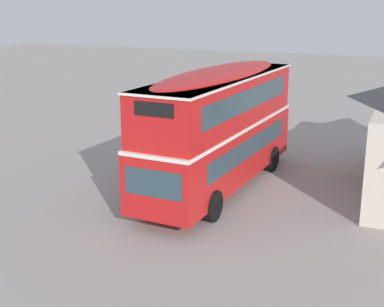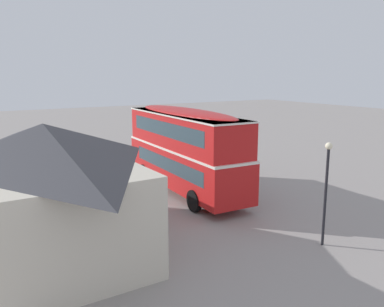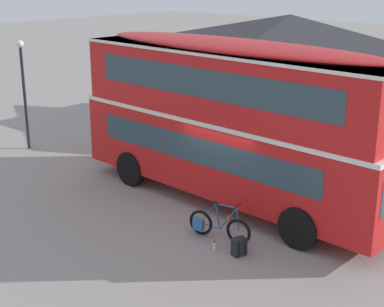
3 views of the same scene
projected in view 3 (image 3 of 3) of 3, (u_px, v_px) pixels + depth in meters
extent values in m
plane|color=gray|center=(230.00, 211.00, 16.57)|extent=(120.00, 120.00, 0.00)
cylinder|color=black|center=(348.00, 201.00, 15.86)|extent=(1.11, 0.32, 1.10)
cylinder|color=black|center=(299.00, 228.00, 14.23)|extent=(1.11, 0.32, 1.10)
cylinder|color=black|center=(183.00, 152.00, 20.09)|extent=(1.11, 0.32, 1.10)
cylinder|color=black|center=(131.00, 169.00, 18.46)|extent=(1.11, 0.32, 1.10)
cube|color=red|center=(232.00, 153.00, 16.86)|extent=(10.41, 2.89, 2.10)
cube|color=white|center=(233.00, 117.00, 16.54)|extent=(10.43, 2.91, 0.12)
cube|color=red|center=(233.00, 83.00, 16.24)|extent=(10.10, 2.83, 1.90)
ellipsoid|color=red|center=(234.00, 46.00, 15.92)|extent=(9.89, 2.77, 0.36)
cube|color=#2D424C|center=(198.00, 151.00, 16.05)|extent=(8.05, 0.34, 0.76)
cube|color=#2D424C|center=(204.00, 84.00, 15.36)|extent=(8.46, 0.36, 0.80)
cube|color=#2D424C|center=(253.00, 133.00, 17.76)|extent=(8.05, 0.34, 0.76)
cube|color=#2D424C|center=(260.00, 73.00, 17.02)|extent=(8.46, 0.36, 0.80)
cube|color=white|center=(234.00, 51.00, 15.96)|extent=(10.20, 2.91, 0.08)
torus|color=black|center=(238.00, 232.00, 14.50)|extent=(0.68, 0.21, 0.68)
torus|color=black|center=(201.00, 222.00, 15.03)|extent=(0.68, 0.21, 0.68)
cylinder|color=#B2B2B7|center=(238.00, 232.00, 14.50)|extent=(0.07, 0.11, 0.05)
cylinder|color=#B2B2B7|center=(201.00, 222.00, 15.03)|extent=(0.07, 0.11, 0.05)
cylinder|color=#234C99|center=(228.00, 219.00, 14.55)|extent=(0.49, 0.13, 0.71)
cylinder|color=#234C99|center=(226.00, 206.00, 14.49)|extent=(0.60, 0.15, 0.05)
cylinder|color=#234C99|center=(218.00, 217.00, 14.70)|extent=(0.18, 0.07, 0.68)
cylinder|color=#234C99|center=(210.00, 226.00, 14.90)|extent=(0.56, 0.14, 0.09)
cylinder|color=#234C99|center=(208.00, 213.00, 14.83)|extent=(0.44, 0.11, 0.63)
cylinder|color=#234C99|center=(238.00, 220.00, 14.42)|extent=(0.10, 0.05, 0.63)
cylinder|color=black|center=(237.00, 206.00, 14.32)|extent=(0.12, 0.46, 0.03)
ellipsoid|color=black|center=(215.00, 203.00, 14.64)|extent=(0.27, 0.15, 0.06)
cube|color=#2D609E|center=(198.00, 224.00, 14.88)|extent=(0.30, 0.19, 0.32)
cylinder|color=#D84C33|center=(228.00, 219.00, 14.55)|extent=(0.07, 0.07, 0.18)
cube|color=black|center=(239.00, 247.00, 13.97)|extent=(0.31, 0.39, 0.44)
ellipsoid|color=black|center=(239.00, 238.00, 13.90)|extent=(0.30, 0.37, 0.10)
cube|color=black|center=(236.00, 247.00, 14.09)|extent=(0.11, 0.24, 0.16)
cylinder|color=black|center=(239.00, 250.00, 13.82)|extent=(0.04, 0.04, 0.36)
cylinder|color=black|center=(245.00, 248.00, 13.91)|extent=(0.04, 0.04, 0.36)
cylinder|color=silver|center=(214.00, 246.00, 14.28)|extent=(0.08, 0.08, 0.20)
cylinder|color=black|center=(214.00, 242.00, 14.24)|extent=(0.05, 0.05, 0.03)
cube|color=beige|center=(287.00, 88.00, 24.81)|extent=(10.13, 5.43, 3.53)
pyramid|color=#38383D|center=(290.00, 31.00, 24.07)|extent=(10.54, 5.84, 1.33)
cube|color=#3D2319|center=(251.00, 115.00, 23.13)|extent=(1.10, 0.06, 2.10)
cube|color=#2D424C|center=(203.00, 86.00, 24.41)|extent=(1.10, 0.06, 0.90)
cube|color=#2D424C|center=(308.00, 103.00, 21.30)|extent=(1.10, 0.06, 0.90)
cylinder|color=black|center=(25.00, 99.00, 21.83)|extent=(0.11, 0.11, 3.89)
sphere|color=#F2E5BF|center=(20.00, 44.00, 21.20)|extent=(0.28, 0.28, 0.28)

